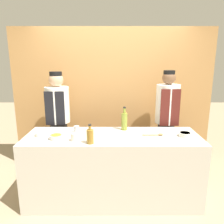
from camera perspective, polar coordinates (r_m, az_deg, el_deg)
The scene contains 14 objects.
ground_plane at distance 3.28m, azimuth 0.01°, elevation -21.38°, with size 14.00×14.00×0.00m, color tan.
cabinet_wall at distance 3.86m, azimuth -0.03°, elevation 3.39°, with size 3.40×0.18×2.40m.
counter at distance 3.04m, azimuth 0.01°, elevation -14.30°, with size 2.27×0.75×0.91m.
sauce_bowl_yellow at distance 2.82m, azimuth -14.50°, elevation -6.25°, with size 0.17×0.17×0.05m.
sauce_bowl_green at distance 2.97m, azimuth 18.42°, elevation -5.52°, with size 0.16×0.16×0.05m.
sauce_bowl_orange at distance 2.99m, azimuth -18.22°, elevation -5.47°, with size 0.14×0.14×0.04m.
cutting_board at distance 2.82m, azimuth 0.63°, elevation -6.21°, with size 0.33×0.18×0.02m.
bottle_vinegar at distance 2.58m, azimuth -5.86°, elevation -6.26°, with size 0.08×0.08×0.23m.
bottle_oil at distance 3.05m, azimuth 3.12°, elevation -2.34°, with size 0.08×0.08×0.33m.
cup_steel at distance 2.98m, azimuth -9.38°, elevation -4.52°, with size 0.07×0.07×0.10m.
cup_cream at distance 2.71m, azimuth -9.94°, elevation -6.46°, with size 0.09×0.09×0.09m.
wooden_spoon at distance 2.92m, azimuth 11.31°, elevation -5.76°, with size 0.28×0.05×0.03m.
chef_left at distance 3.58m, azimuth -13.95°, elevation -2.36°, with size 0.37×0.37×1.70m.
chef_right at distance 3.58m, azimuth 13.91°, elevation -2.20°, with size 0.36×0.36×1.72m.
Camera 1 is at (-0.01, -2.69, 1.87)m, focal length 35.00 mm.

